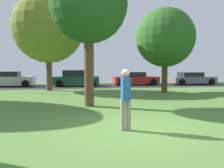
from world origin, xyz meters
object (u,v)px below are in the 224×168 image
Objects in this scene: parked_car_red at (135,79)px; parked_car_grey at (192,79)px; birch_tree_lone at (48,28)px; person_bystander at (126,97)px; maple_tree_near at (89,5)px; parked_car_green at (75,79)px; maple_tree_far at (165,38)px; parked_car_silver at (10,80)px.

parked_car_red is 0.98× the size of parked_car_grey.
person_bystander is at bearing -75.15° from birch_tree_lone.
person_bystander is at bearing -80.56° from maple_tree_near.
parked_car_red is (5.93, 0.35, -0.07)m from parked_car_green.
maple_tree_near is 1.49× the size of parked_car_green.
parked_car_grey is (11.85, -0.01, -0.09)m from parked_car_green.
person_bystander is 19.17m from parked_car_grey.
maple_tree_far is at bearing -27.26° from person_bystander.
birch_tree_lone is (-2.49, 7.79, 0.24)m from maple_tree_near.
parked_car_silver is (-7.08, 16.34, -0.31)m from person_bystander.
parked_car_green reaches higher than parked_car_silver.
person_bystander is 16.96m from parked_car_red.
parked_car_silver is 0.98× the size of parked_car_green.
maple_tree_far is at bearing -18.54° from birch_tree_lone.
parked_car_silver reaches higher than parked_car_grey.
parked_car_red is at bearing -15.44° from person_bystander.
parked_car_silver is at bearing 24.29° from person_bystander.
maple_tree_near is at bearing -62.22° from parked_car_silver.
birch_tree_lone is 14.99m from parked_car_grey.
maple_tree_far is 9.32m from parked_car_grey.
maple_tree_far is at bearing -130.76° from parked_car_grey.
parked_car_green reaches higher than parked_car_grey.
parked_car_red is at bearing 65.58° from maple_tree_near.
parked_car_red is at bearing 3.33° from parked_car_green.
maple_tree_near is 1.52× the size of parked_car_silver.
parked_car_silver is (-3.89, 4.31, -4.10)m from birch_tree_lone.
maple_tree_near reaches higher than maple_tree_far.
maple_tree_near is 13.78m from parked_car_red.
maple_tree_near is 14.21m from parked_car_silver.
person_bystander is at bearing -106.30° from parked_car_red.
parked_car_grey is at bearing -0.04° from parked_car_green.
parked_car_red is (-0.21, 6.98, -3.22)m from maple_tree_far.
maple_tree_near is 1.42× the size of parked_car_red.
parked_car_red reaches higher than parked_car_grey.
maple_tree_far is (5.67, 5.06, -0.68)m from maple_tree_near.
birch_tree_lone is 8.66m from maple_tree_far.
person_bystander is at bearing -118.13° from maple_tree_far.
person_bystander is 0.39× the size of parked_car_red.
person_bystander is at bearing -66.57° from parked_car_silver.
parked_car_green is at bearing 179.96° from parked_car_grey.
person_bystander reaches higher than parked_car_green.
maple_tree_far reaches higher than parked_car_green.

